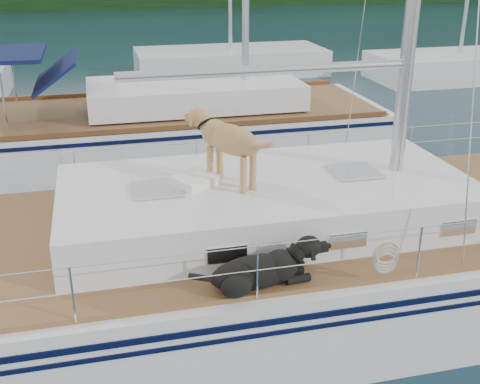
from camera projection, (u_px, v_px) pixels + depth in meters
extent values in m
plane|color=black|center=(208.00, 310.00, 8.15)|extent=(120.00, 120.00, 0.00)
cube|color=white|center=(207.00, 278.00, 7.96)|extent=(12.00, 3.80, 1.40)
cube|color=#92603A|center=(206.00, 228.00, 7.68)|extent=(11.52, 3.50, 0.06)
cube|color=white|center=(266.00, 200.00, 7.75)|extent=(5.20, 2.50, 0.55)
cylinder|color=silver|center=(269.00, 70.00, 7.11)|extent=(3.60, 0.12, 0.12)
cylinder|color=silver|center=(238.00, 249.00, 5.89)|extent=(10.56, 0.01, 0.01)
cylinder|color=silver|center=(183.00, 144.00, 9.03)|extent=(10.56, 0.01, 0.01)
cube|color=#1D2FB6|center=(117.00, 188.00, 8.80)|extent=(0.76, 0.54, 0.06)
cube|color=white|center=(195.00, 181.00, 7.45)|extent=(0.65, 0.63, 0.13)
torus|color=beige|center=(386.00, 253.00, 6.24)|extent=(0.37, 0.14, 0.36)
cube|color=white|center=(145.00, 139.00, 13.90)|extent=(11.00, 3.50, 1.30)
cube|color=#92603A|center=(143.00, 112.00, 13.66)|extent=(10.56, 3.29, 0.06)
cube|color=white|center=(195.00, 93.00, 13.79)|extent=(4.80, 2.30, 0.55)
cube|color=white|center=(230.00, 63.00, 23.27)|extent=(7.20, 3.00, 1.10)
cube|color=white|center=(458.00, 68.00, 22.34)|extent=(6.40, 3.00, 1.10)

